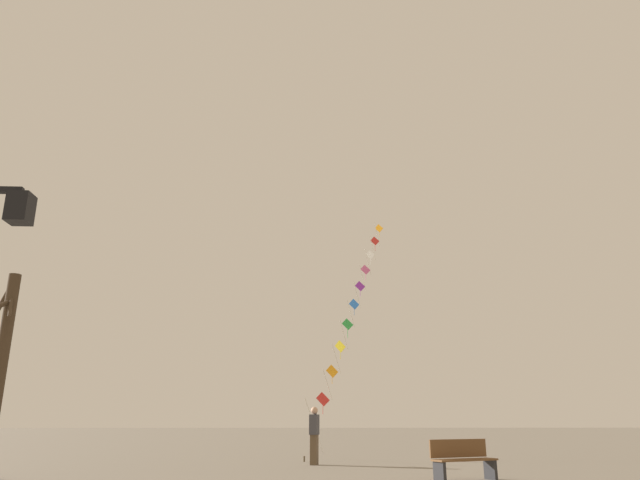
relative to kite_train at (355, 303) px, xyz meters
The scene contains 5 objects.
ground_plane 9.61m from the kite_train, 124.70° to the right, with size 160.00×160.00×0.00m, color #756B5B.
kite_train is the anchor object (origin of this frame).
kite_flyer 9.57m from the kite_train, 105.99° to the right, with size 0.34×0.63×1.71m.
bare_tree 15.84m from the kite_train, 130.53° to the right, with size 1.19×1.89×4.87m.
park_bench 13.85m from the kite_train, 85.04° to the right, with size 1.65×1.02×0.89m.
Camera 1 is at (1.16, -0.64, 1.33)m, focal length 32.71 mm.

